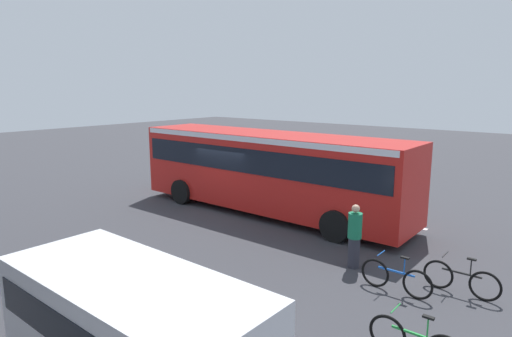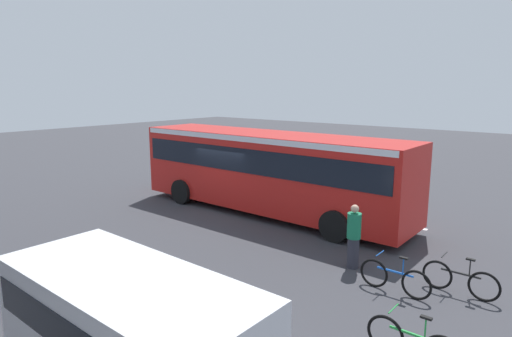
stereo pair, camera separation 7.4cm
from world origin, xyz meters
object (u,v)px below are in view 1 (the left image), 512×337
Objects in this scene: city_bus at (268,166)px; bicycle_black at (461,280)px; traffic_sign at (364,159)px; bicycle_blue at (396,278)px; pedestrian at (355,237)px; parked_van at (132,328)px.

city_bus is 6.52× the size of bicycle_black.
city_bus is 4.12× the size of traffic_sign.
bicycle_blue is (-6.56, 3.50, -1.51)m from city_bus.
bicycle_black is at bearing -144.10° from bicycle_blue.
bicycle_blue is 8.62m from traffic_sign.
bicycle_black is (-7.81, 2.60, -1.51)m from city_bus.
bicycle_black is 0.99× the size of pedestrian.
city_bus is 10.72m from parked_van.
city_bus reaches higher than parked_van.
traffic_sign is (4.36, -7.28, 1.52)m from bicycle_blue.
city_bus reaches higher than bicycle_blue.
parked_van is at bearing 116.01° from city_bus.
city_bus reaches higher than bicycle_black.
bicycle_black is 0.63× the size of traffic_sign.
city_bus is 5.87m from pedestrian.
pedestrian is at bearing -26.62° from bicycle_blue.
pedestrian is at bearing 3.37° from bicycle_black.
pedestrian is (-5.08, 2.76, -1.00)m from city_bus.
bicycle_blue and bicycle_black have the same top height.
traffic_sign reaches higher than bicycle_blue.
city_bus is at bearing 59.80° from traffic_sign.
traffic_sign is at bearing -59.09° from bicycle_blue.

